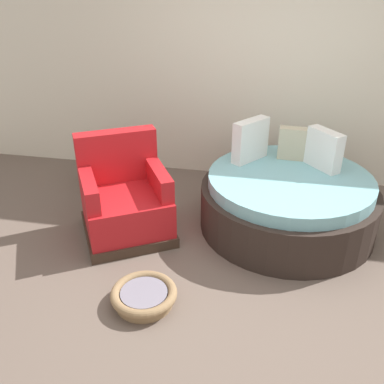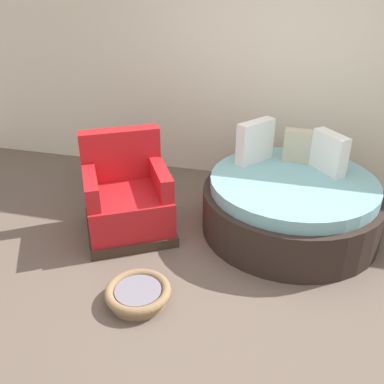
{
  "view_description": "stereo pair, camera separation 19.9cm",
  "coord_description": "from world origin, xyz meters",
  "px_view_note": "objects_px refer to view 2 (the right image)",
  "views": [
    {
      "loc": [
        0.17,
        -2.73,
        2.28
      ],
      "look_at": [
        -0.46,
        0.45,
        0.55
      ],
      "focal_mm": 39.32,
      "sensor_mm": 36.0,
      "label": 1
    },
    {
      "loc": [
        0.36,
        -2.68,
        2.28
      ],
      "look_at": [
        -0.46,
        0.45,
        0.55
      ],
      "focal_mm": 39.32,
      "sensor_mm": 36.0,
      "label": 2
    }
  ],
  "objects_px": {
    "red_armchair": "(127,199)",
    "pet_basket": "(138,294)",
    "side_table": "(108,152)",
    "round_daybed": "(290,203)"
  },
  "relations": [
    {
      "from": "red_armchair",
      "to": "pet_basket",
      "type": "height_order",
      "value": "red_armchair"
    },
    {
      "from": "pet_basket",
      "to": "side_table",
      "type": "relative_size",
      "value": 0.98
    },
    {
      "from": "red_armchair",
      "to": "round_daybed",
      "type": "bearing_deg",
      "value": 14.58
    },
    {
      "from": "red_armchair",
      "to": "pet_basket",
      "type": "relative_size",
      "value": 2.14
    },
    {
      "from": "round_daybed",
      "to": "red_armchair",
      "type": "distance_m",
      "value": 1.57
    },
    {
      "from": "red_armchair",
      "to": "pet_basket",
      "type": "bearing_deg",
      "value": -63.89
    },
    {
      "from": "red_armchair",
      "to": "pet_basket",
      "type": "xyz_separation_m",
      "value": [
        0.46,
        -0.95,
        -0.26
      ]
    },
    {
      "from": "round_daybed",
      "to": "red_armchair",
      "type": "bearing_deg",
      "value": -165.42
    },
    {
      "from": "round_daybed",
      "to": "side_table",
      "type": "relative_size",
      "value": 3.24
    },
    {
      "from": "round_daybed",
      "to": "pet_basket",
      "type": "xyz_separation_m",
      "value": [
        -1.06,
        -1.34,
        -0.21
      ]
    }
  ]
}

